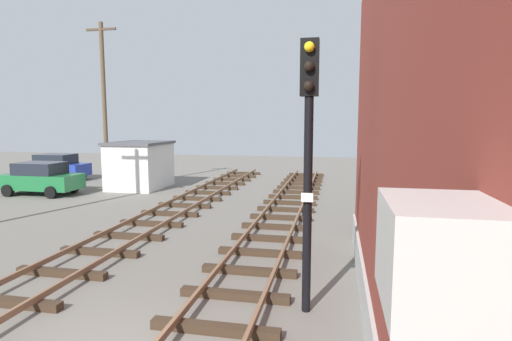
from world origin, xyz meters
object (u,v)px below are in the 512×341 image
object	(u,v)px
control_hut	(140,165)
utility_pole_far	(104,104)
signal_mast	(308,146)
parked_car_green	(41,178)
parked_car_blue	(56,167)

from	to	relation	value
control_hut	utility_pole_far	size ratio (longest dim) A/B	0.40
signal_mast	utility_pole_far	bearing A→B (deg)	133.80
control_hut	utility_pole_far	bearing A→B (deg)	-152.30
parked_car_green	parked_car_blue	distance (m)	5.86
control_hut	parked_car_blue	xyz separation A→B (m)	(-7.17, 1.92, -0.49)
signal_mast	control_hut	bearing A→B (deg)	128.05
parked_car_blue	utility_pole_far	world-z (taller)	utility_pole_far
control_hut	parked_car_blue	distance (m)	7.44
signal_mast	parked_car_green	xyz separation A→B (m)	(-15.15, 10.82, -2.57)
control_hut	signal_mast	bearing A→B (deg)	-51.95
control_hut	parked_car_green	bearing A→B (deg)	-143.26
signal_mast	parked_car_blue	distance (m)	24.22
control_hut	parked_car_blue	size ratio (longest dim) A/B	0.90
signal_mast	parked_car_blue	world-z (taller)	signal_mast
parked_car_green	signal_mast	bearing A→B (deg)	-35.54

